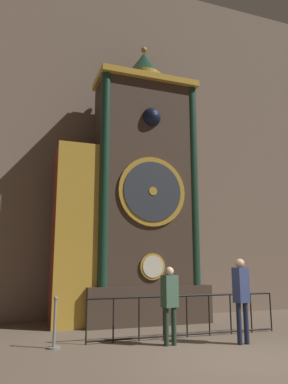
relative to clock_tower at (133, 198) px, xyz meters
name	(u,v)px	position (x,y,z in m)	size (l,w,h in m)	color
ground_plane	(250,361)	(0.65, -4.82, -3.74)	(28.00, 28.00, 0.00)	brown
cathedral_back_wall	(137,138)	(0.56, 1.33, 2.47)	(24.00, 0.32, 12.45)	#7A6656
clock_tower	(133,198)	(0.00, 0.00, 0.00)	(4.67, 1.76, 9.04)	#423328
railing_fence	(187,313)	(0.57, -2.45, -3.19)	(4.94, 0.05, 0.99)	black
visitor_near	(170,298)	(-0.19, -3.16, -2.75)	(0.38, 0.30, 1.66)	#213427
visitor_far	(241,292)	(1.37, -3.59, -2.63)	(0.39, 0.31, 1.84)	#1B213A
stanchion_post	(54,331)	(-2.58, -2.58, -3.40)	(0.28, 0.28, 1.05)	gray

